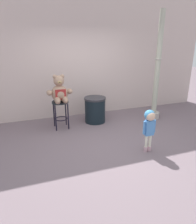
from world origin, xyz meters
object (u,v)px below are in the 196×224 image
Objects in this scene: bar_stool_with_teddy at (61,109)px; trash_bin at (95,110)px; child_walking at (150,122)px; teddy_bear at (60,92)px; lamppost at (157,79)px.

bar_stool_with_teddy reaches higher than trash_bin.
bar_stool_with_teddy is 0.81× the size of child_walking.
bar_stool_with_teddy is 1.06× the size of teddy_bear.
lamppost is at bearing -9.62° from trash_bin.
child_walking is 1.27× the size of trash_bin.
teddy_bear is at bearing -116.88° from child_walking.
trash_bin is 1.88m from lamppost.
lamppost reaches higher than trash_bin.
bar_stool_with_teddy is 0.25× the size of lamppost.
bar_stool_with_teddy is 0.97m from trash_bin.
lamppost is (1.68, -0.28, 0.79)m from trash_bin.
child_walking is (1.43, -1.76, 0.12)m from bar_stool_with_teddy.
lamppost is at bearing 166.63° from child_walking.
child_walking reaches higher than trash_bin.
bar_stool_with_teddy is 1.03× the size of trash_bin.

